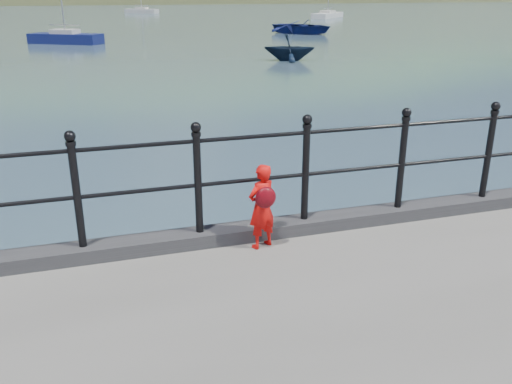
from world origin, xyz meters
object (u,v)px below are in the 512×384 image
object	(u,v)px
railing	(253,166)
child	(262,206)
sailboat_deep	(142,11)
sailboat_far	(328,15)
launch_blue	(303,27)
sailboat_port	(66,39)
launch_navy	(289,47)

from	to	relation	value
railing	child	bearing A→B (deg)	-86.69
sailboat_deep	sailboat_far	world-z (taller)	sailboat_far
sailboat_far	railing	bearing A→B (deg)	-161.78
launch_blue	sailboat_deep	distance (m)	51.40
child	sailboat_deep	bearing A→B (deg)	-118.27
sailboat_port	launch_navy	bearing A→B (deg)	-19.13
launch_navy	sailboat_deep	bearing A→B (deg)	21.12
railing	sailboat_deep	size ratio (longest dim) A/B	2.15
railing	sailboat_far	world-z (taller)	sailboat_far
child	sailboat_port	bearing A→B (deg)	-108.87
child	launch_navy	xyz separation A→B (m)	(8.97, 23.23, -0.77)
railing	launch_navy	size ratio (longest dim) A/B	6.78
sailboat_far	launch_blue	bearing A→B (deg)	-165.28
sailboat_port	sailboat_far	size ratio (longest dim) A/B	0.71
launch_blue	sailboat_deep	xyz separation A→B (m)	(-8.81, 50.64, -0.25)
launch_navy	sailboat_far	bearing A→B (deg)	-6.08
railing	sailboat_port	world-z (taller)	sailboat_port
child	launch_navy	distance (m)	24.92
launch_blue	launch_navy	size ratio (longest dim) A/B	2.14
sailboat_deep	sailboat_far	distance (m)	33.37
launch_blue	sailboat_port	world-z (taller)	sailboat_port
child	sailboat_far	bearing A→B (deg)	-137.93
child	sailboat_far	distance (m)	74.94
launch_navy	sailboat_deep	distance (m)	68.83
railing	launch_blue	xyz separation A→B (m)	(17.01, 41.15, -1.23)
launch_navy	sailboat_deep	xyz separation A→B (m)	(-0.78, 68.83, -0.36)
launch_blue	sailboat_far	size ratio (longest dim) A/B	0.53
child	launch_blue	xyz separation A→B (m)	(17.00, 41.41, -0.88)
railing	child	size ratio (longest dim) A/B	19.71
railing	launch_navy	distance (m)	24.69
launch_navy	sailboat_port	world-z (taller)	sailboat_port
sailboat_deep	sailboat_far	bearing A→B (deg)	-9.27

